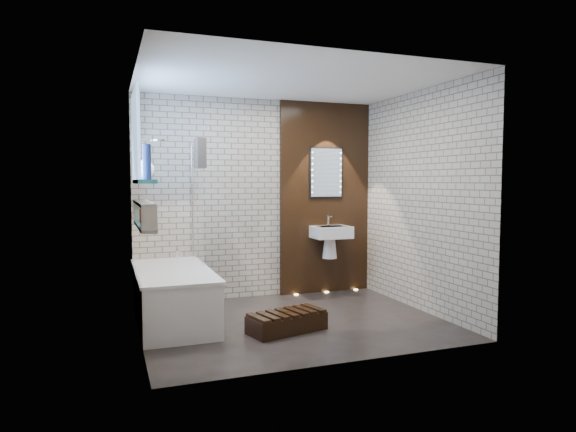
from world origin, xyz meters
name	(u,v)px	position (x,y,z in m)	size (l,w,h in m)	color
ground	(293,322)	(0.00, 0.00, 0.00)	(3.20, 3.20, 0.00)	black
room_shell	(293,203)	(0.00, 0.00, 1.30)	(3.24, 3.20, 2.60)	tan
walnut_panel	(325,198)	(0.95, 1.27, 1.30)	(1.30, 0.06, 2.60)	black
clerestory_window	(137,145)	(-1.57, 0.35, 1.90)	(0.18, 1.00, 0.94)	#7FADE0
display_niche	(144,215)	(-1.53, 0.15, 1.20)	(0.14, 1.30, 0.26)	teal
bathtub	(173,296)	(-1.22, 0.45, 0.29)	(0.79, 1.74, 0.70)	white
bath_screen	(197,203)	(-0.87, 0.89, 1.28)	(0.01, 0.78, 1.40)	white
towel	(200,153)	(-0.87, 0.68, 1.85)	(0.10, 0.26, 0.34)	#282420
shower_head	(158,141)	(-1.30, 0.95, 2.00)	(0.18, 0.18, 0.02)	silver
washbasin	(331,237)	(0.95, 1.07, 0.79)	(0.50, 0.36, 0.58)	white
led_mirror	(326,173)	(0.95, 1.23, 1.65)	(0.50, 0.02, 0.70)	black
walnut_step	(287,323)	(-0.18, -0.30, 0.09)	(0.79, 0.35, 0.18)	black
niche_bottles	(145,219)	(-1.53, 0.07, 1.16)	(0.06, 0.82, 0.14)	#B2511B
sill_vases	(145,168)	(-1.50, 0.35, 1.67)	(0.21, 0.51, 0.34)	white
floor_uplights	(327,292)	(0.95, 1.20, 0.01)	(0.96, 0.06, 0.01)	#FFD899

